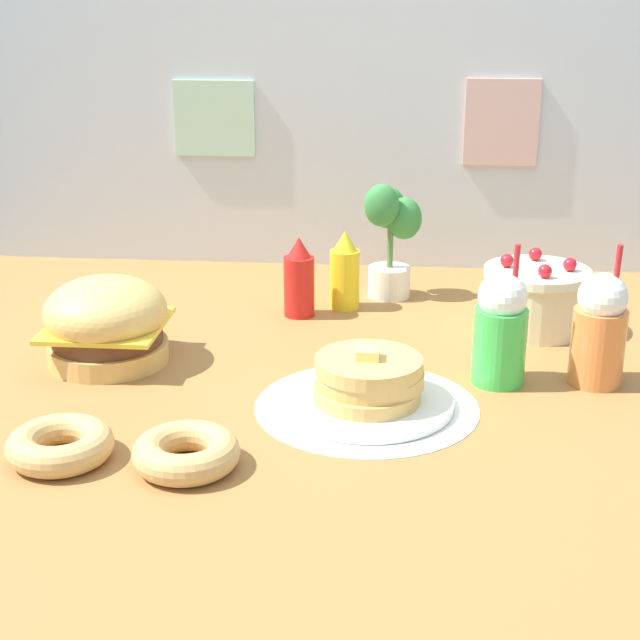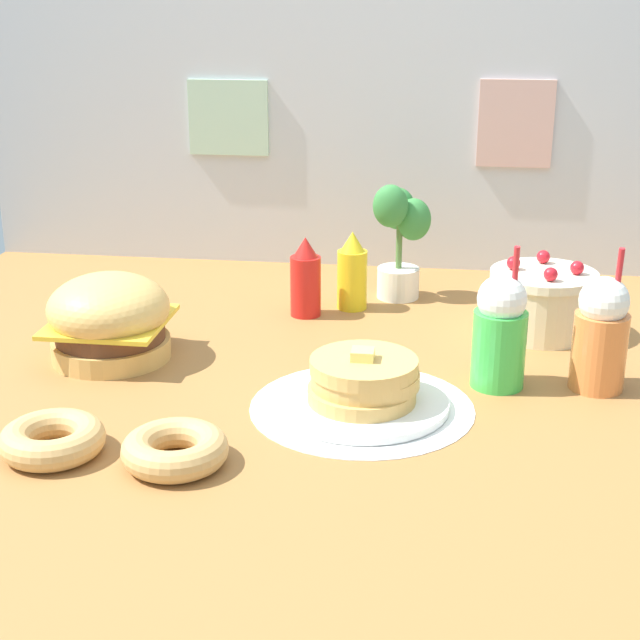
{
  "view_description": "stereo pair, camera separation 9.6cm",
  "coord_description": "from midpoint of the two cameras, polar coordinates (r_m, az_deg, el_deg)",
  "views": [
    {
      "loc": [
        0.16,
        -1.94,
        0.85
      ],
      "look_at": [
        -0.02,
        0.09,
        0.12
      ],
      "focal_mm": 53.58,
      "sensor_mm": 36.0,
      "label": 1
    },
    {
      "loc": [
        0.26,
        -1.93,
        0.85
      ],
      "look_at": [
        -0.02,
        0.09,
        0.12
      ],
      "focal_mm": 53.58,
      "sensor_mm": 36.0,
      "label": 2
    }
  ],
  "objects": [
    {
      "name": "back_wall",
      "position": [
        2.92,
        1.03,
        11.79
      ],
      "size": [
        2.37,
        0.04,
        0.89
      ],
      "color": "silver",
      "rests_on": "ground_plane"
    },
    {
      "name": "orange_float_cup",
      "position": [
        2.15,
        15.13,
        -0.57
      ],
      "size": [
        0.12,
        0.12,
        0.32
      ],
      "color": "orange",
      "rests_on": "ground_plane"
    },
    {
      "name": "layer_cake",
      "position": [
        2.47,
        11.66,
        1.27
      ],
      "size": [
        0.27,
        0.27,
        0.19
      ],
      "color": "beige",
      "rests_on": "ground_plane"
    },
    {
      "name": "potted_plant",
      "position": [
        2.66,
        3.21,
        5.02
      ],
      "size": [
        0.16,
        0.13,
        0.33
      ],
      "color": "white",
      "rests_on": "ground_plane"
    },
    {
      "name": "cream_soda_cup",
      "position": [
        2.11,
        9.46,
        -0.55
      ],
      "size": [
        0.12,
        0.12,
        0.32
      ],
      "color": "green",
      "rests_on": "ground_plane"
    },
    {
      "name": "donut_chocolate",
      "position": [
        1.78,
        -9.54,
        -7.78
      ],
      "size": [
        0.2,
        0.2,
        0.06
      ],
      "color": "tan",
      "rests_on": "ground_plane"
    },
    {
      "name": "ground_plane",
      "position": [
        2.13,
        -0.91,
        -4.02
      ],
      "size": [
        2.37,
        1.9,
        0.02
      ],
      "primitive_type": "cube",
      "color": "#9E6B38"
    },
    {
      "name": "doily_mat",
      "position": [
        2.01,
        1.44,
        -5.18
      ],
      "size": [
        0.47,
        0.47,
        0.0
      ],
      "primitive_type": "cylinder",
      "color": "white",
      "rests_on": "ground_plane"
    },
    {
      "name": "pancake_stack",
      "position": [
        1.99,
        1.5,
        -3.96
      ],
      "size": [
        0.36,
        0.36,
        0.13
      ],
      "color": "white",
      "rests_on": "doily_mat"
    },
    {
      "name": "ketchup_bottle",
      "position": [
        2.52,
        -2.34,
        2.42
      ],
      "size": [
        0.08,
        0.08,
        0.21
      ],
      "color": "red",
      "rests_on": "ground_plane"
    },
    {
      "name": "donut_pink_glaze",
      "position": [
        1.86,
        -16.7,
        -7.13
      ],
      "size": [
        0.2,
        0.2,
        0.06
      ],
      "color": "tan",
      "rests_on": "ground_plane"
    },
    {
      "name": "mustard_bottle",
      "position": [
        2.58,
        0.43,
        2.84
      ],
      "size": [
        0.08,
        0.08,
        0.21
      ],
      "color": "yellow",
      "rests_on": "ground_plane"
    },
    {
      "name": "burger",
      "position": [
        2.27,
        -13.82,
        -0.16
      ],
      "size": [
        0.28,
        0.28,
        0.2
      ],
      "color": "#DBA859",
      "rests_on": "ground_plane"
    }
  ]
}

